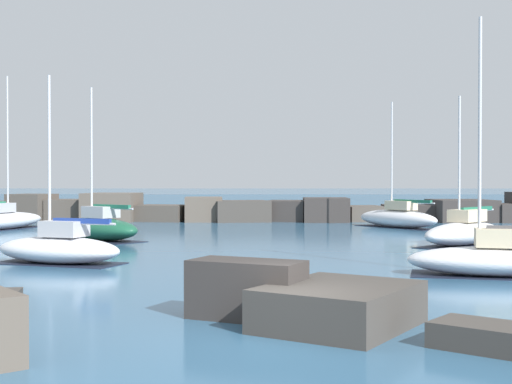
{
  "coord_description": "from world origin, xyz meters",
  "views": [
    {
      "loc": [
        -0.28,
        -15.07,
        3.36
      ],
      "look_at": [
        -1.16,
        31.14,
        2.63
      ],
      "focal_mm": 50.0,
      "sensor_mm": 36.0,
      "label": 1
    }
  ],
  "objects_px": {
    "sailboat_moored_1": "(59,248)",
    "sailboat_moored_4": "(493,258)",
    "sailboat_moored_0": "(464,232)",
    "sailboat_moored_5": "(2,219)",
    "sailboat_moored_3": "(97,227)",
    "sailboat_moored_2": "(397,217)"
  },
  "relations": [
    {
      "from": "sailboat_moored_4",
      "to": "sailboat_moored_5",
      "type": "bearing_deg",
      "value": 138.32
    },
    {
      "from": "sailboat_moored_1",
      "to": "sailboat_moored_5",
      "type": "bearing_deg",
      "value": 116.43
    },
    {
      "from": "sailboat_moored_2",
      "to": "sailboat_moored_4",
      "type": "height_order",
      "value": "sailboat_moored_4"
    },
    {
      "from": "sailboat_moored_0",
      "to": "sailboat_moored_5",
      "type": "distance_m",
      "value": 30.72
    },
    {
      "from": "sailboat_moored_0",
      "to": "sailboat_moored_1",
      "type": "xyz_separation_m",
      "value": [
        -18.73,
        -8.76,
        -0.04
      ]
    },
    {
      "from": "sailboat_moored_5",
      "to": "sailboat_moored_1",
      "type": "bearing_deg",
      "value": -63.57
    },
    {
      "from": "sailboat_moored_0",
      "to": "sailboat_moored_4",
      "type": "height_order",
      "value": "sailboat_moored_4"
    },
    {
      "from": "sailboat_moored_3",
      "to": "sailboat_moored_5",
      "type": "xyz_separation_m",
      "value": [
        -8.76,
        8.8,
        -0.04
      ]
    },
    {
      "from": "sailboat_moored_0",
      "to": "sailboat_moored_1",
      "type": "bearing_deg",
      "value": -154.93
    },
    {
      "from": "sailboat_moored_0",
      "to": "sailboat_moored_2",
      "type": "relative_size",
      "value": 0.86
    },
    {
      "from": "sailboat_moored_4",
      "to": "sailboat_moored_0",
      "type": "bearing_deg",
      "value": 79.26
    },
    {
      "from": "sailboat_moored_0",
      "to": "sailboat_moored_3",
      "type": "bearing_deg",
      "value": 173.28
    },
    {
      "from": "sailboat_moored_1",
      "to": "sailboat_moored_3",
      "type": "height_order",
      "value": "sailboat_moored_3"
    },
    {
      "from": "sailboat_moored_1",
      "to": "sailboat_moored_4",
      "type": "relative_size",
      "value": 0.84
    },
    {
      "from": "sailboat_moored_0",
      "to": "sailboat_moored_2",
      "type": "distance_m",
      "value": 13.76
    },
    {
      "from": "sailboat_moored_0",
      "to": "sailboat_moored_4",
      "type": "relative_size",
      "value": 0.85
    },
    {
      "from": "sailboat_moored_1",
      "to": "sailboat_moored_5",
      "type": "distance_m",
      "value": 22.23
    },
    {
      "from": "sailboat_moored_0",
      "to": "sailboat_moored_4",
      "type": "bearing_deg",
      "value": -100.74
    },
    {
      "from": "sailboat_moored_1",
      "to": "sailboat_moored_4",
      "type": "height_order",
      "value": "sailboat_moored_4"
    },
    {
      "from": "sailboat_moored_3",
      "to": "sailboat_moored_5",
      "type": "height_order",
      "value": "sailboat_moored_5"
    },
    {
      "from": "sailboat_moored_1",
      "to": "sailboat_moored_2",
      "type": "height_order",
      "value": "sailboat_moored_2"
    },
    {
      "from": "sailboat_moored_1",
      "to": "sailboat_moored_3",
      "type": "bearing_deg",
      "value": 95.82
    }
  ]
}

